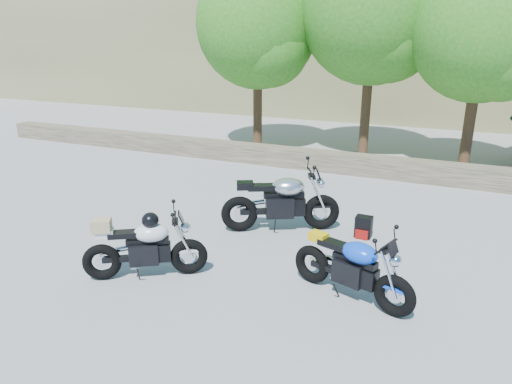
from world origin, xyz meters
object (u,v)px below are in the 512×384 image
blue_bike (352,268)px  backpack (363,227)px  silver_bike (282,203)px  white_bike (144,246)px

blue_bike → backpack: 2.11m
silver_bike → backpack: silver_bike is taller
silver_bike → backpack: bearing=-16.1°
silver_bike → blue_bike: (1.69, -1.79, -0.08)m
silver_bike → backpack: (1.44, 0.29, -0.34)m
silver_bike → white_bike: (-1.20, -2.43, -0.04)m
backpack → white_bike: bearing=-132.4°
silver_bike → white_bike: size_ratio=1.25×
silver_bike → backpack: size_ratio=5.15×
white_bike → backpack: size_ratio=4.12×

